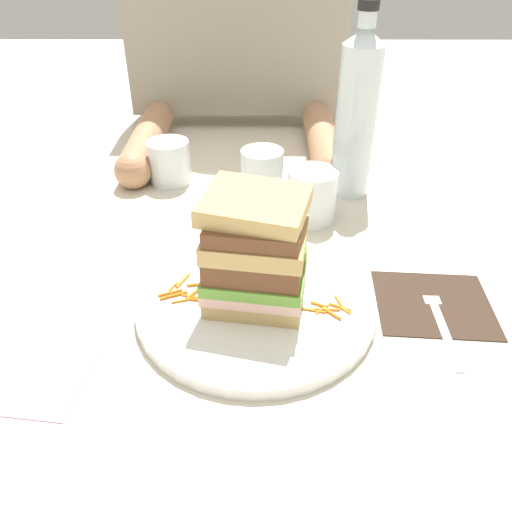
# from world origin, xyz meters

# --- Properties ---
(ground_plane) EXTENTS (3.00, 3.00, 0.00)m
(ground_plane) POSITION_xyz_m (0.00, 0.00, 0.00)
(ground_plane) COLOR beige
(main_plate) EXTENTS (0.28, 0.28, 0.01)m
(main_plate) POSITION_xyz_m (-0.01, -0.01, 0.01)
(main_plate) COLOR white
(main_plate) RESTS_ON ground_plane
(sandwich) EXTENTS (0.13, 0.12, 0.13)m
(sandwich) POSITION_xyz_m (-0.01, -0.01, 0.08)
(sandwich) COLOR tan
(sandwich) RESTS_ON main_plate
(carrot_shred_0) EXTENTS (0.01, 0.02, 0.00)m
(carrot_shred_0) POSITION_xyz_m (-0.11, 0.01, 0.02)
(carrot_shred_0) COLOR orange
(carrot_shred_0) RESTS_ON main_plate
(carrot_shred_1) EXTENTS (0.02, 0.01, 0.00)m
(carrot_shred_1) POSITION_xyz_m (-0.09, -0.01, 0.02)
(carrot_shred_1) COLOR orange
(carrot_shred_1) RESTS_ON main_plate
(carrot_shred_2) EXTENTS (0.02, 0.01, 0.00)m
(carrot_shred_2) POSITION_xyz_m (-0.08, -0.01, 0.02)
(carrot_shred_2) COLOR orange
(carrot_shred_2) RESTS_ON main_plate
(carrot_shred_3) EXTENTS (0.02, 0.03, 0.00)m
(carrot_shred_3) POSITION_xyz_m (-0.08, -0.00, 0.02)
(carrot_shred_3) COLOR orange
(carrot_shred_3) RESTS_ON main_plate
(carrot_shred_4) EXTENTS (0.01, 0.02, 0.00)m
(carrot_shred_4) POSITION_xyz_m (-0.07, 0.00, 0.02)
(carrot_shred_4) COLOR orange
(carrot_shred_4) RESTS_ON main_plate
(carrot_shred_5) EXTENTS (0.03, 0.01, 0.00)m
(carrot_shred_5) POSITION_xyz_m (-0.11, -0.00, 0.02)
(carrot_shred_5) COLOR orange
(carrot_shred_5) RESTS_ON main_plate
(carrot_shred_6) EXTENTS (0.02, 0.03, 0.00)m
(carrot_shred_6) POSITION_xyz_m (-0.10, 0.02, 0.02)
(carrot_shred_6) COLOR orange
(carrot_shred_6) RESTS_ON main_plate
(carrot_shred_7) EXTENTS (0.03, 0.01, 0.00)m
(carrot_shred_7) POSITION_xyz_m (-0.08, 0.02, 0.02)
(carrot_shred_7) COLOR orange
(carrot_shred_7) RESTS_ON main_plate
(carrot_shred_8) EXTENTS (0.03, 0.02, 0.00)m
(carrot_shred_8) POSITION_xyz_m (-0.11, -0.01, 0.02)
(carrot_shred_8) COLOR orange
(carrot_shred_8) RESTS_ON main_plate
(carrot_shred_9) EXTENTS (0.02, 0.01, 0.00)m
(carrot_shred_9) POSITION_xyz_m (-0.10, -0.01, 0.02)
(carrot_shred_9) COLOR orange
(carrot_shred_9) RESTS_ON main_plate
(carrot_shred_10) EXTENTS (0.02, 0.01, 0.00)m
(carrot_shred_10) POSITION_xyz_m (0.06, -0.02, 0.02)
(carrot_shred_10) COLOR orange
(carrot_shred_10) RESTS_ON main_plate
(carrot_shred_11) EXTENTS (0.02, 0.02, 0.00)m
(carrot_shred_11) POSITION_xyz_m (0.07, -0.03, 0.02)
(carrot_shred_11) COLOR orange
(carrot_shred_11) RESTS_ON main_plate
(carrot_shred_12) EXTENTS (0.03, 0.01, 0.00)m
(carrot_shred_12) POSITION_xyz_m (0.06, -0.03, 0.02)
(carrot_shred_12) COLOR orange
(carrot_shred_12) RESTS_ON main_plate
(carrot_shred_13) EXTENTS (0.03, 0.00, 0.00)m
(carrot_shred_13) POSITION_xyz_m (0.07, -0.03, 0.02)
(carrot_shred_13) COLOR orange
(carrot_shred_13) RESTS_ON main_plate
(carrot_shred_14) EXTENTS (0.01, 0.02, 0.00)m
(carrot_shred_14) POSITION_xyz_m (0.09, -0.02, 0.02)
(carrot_shred_14) COLOR orange
(carrot_shred_14) RESTS_ON main_plate
(carrot_shred_15) EXTENTS (0.02, 0.02, 0.00)m
(carrot_shred_15) POSITION_xyz_m (0.08, -0.04, 0.02)
(carrot_shred_15) COLOR orange
(carrot_shred_15) RESTS_ON main_plate
(carrot_shred_16) EXTENTS (0.01, 0.02, 0.00)m
(carrot_shred_16) POSITION_xyz_m (0.09, -0.03, 0.02)
(carrot_shred_16) COLOR orange
(carrot_shred_16) RESTS_ON main_plate
(carrot_shred_17) EXTENTS (0.02, 0.02, 0.00)m
(carrot_shred_17) POSITION_xyz_m (0.09, -0.03, 0.02)
(carrot_shred_17) COLOR orange
(carrot_shred_17) RESTS_ON main_plate
(napkin_dark) EXTENTS (0.15, 0.13, 0.00)m
(napkin_dark) POSITION_xyz_m (0.21, -0.00, 0.00)
(napkin_dark) COLOR #38281E
(napkin_dark) RESTS_ON ground_plane
(fork) EXTENTS (0.02, 0.17, 0.00)m
(fork) POSITION_xyz_m (0.21, -0.02, 0.00)
(fork) COLOR silver
(fork) RESTS_ON napkin_dark
(knife) EXTENTS (0.04, 0.20, 0.00)m
(knife) POSITION_xyz_m (-0.19, -0.01, 0.00)
(knife) COLOR silver
(knife) RESTS_ON ground_plane
(juice_glass) EXTENTS (0.07, 0.07, 0.08)m
(juice_glass) POSITION_xyz_m (0.07, 0.21, 0.04)
(juice_glass) COLOR white
(juice_glass) RESTS_ON ground_plane
(water_bottle) EXTENTS (0.06, 0.06, 0.29)m
(water_bottle) POSITION_xyz_m (0.15, 0.30, 0.13)
(water_bottle) COLOR silver
(water_bottle) RESTS_ON ground_plane
(empty_tumbler_0) EXTENTS (0.07, 0.07, 0.08)m
(empty_tumbler_0) POSITION_xyz_m (0.00, 0.28, 0.04)
(empty_tumbler_0) COLOR silver
(empty_tumbler_0) RESTS_ON ground_plane
(empty_tumbler_1) EXTENTS (0.07, 0.07, 0.07)m
(empty_tumbler_1) POSITION_xyz_m (-0.16, 0.33, 0.04)
(empty_tumbler_1) COLOR silver
(empty_tumbler_1) RESTS_ON ground_plane
(napkin_pink) EXTENTS (0.10, 0.10, 0.00)m
(napkin_pink) POSITION_xyz_m (-0.23, -0.13, 0.00)
(napkin_pink) COLOR pink
(napkin_pink) RESTS_ON ground_plane
(diner_across) EXTENTS (0.45, 0.47, 0.51)m
(diner_across) POSITION_xyz_m (-0.05, 0.63, 0.23)
(diner_across) COLOR tan
(diner_across) RESTS_ON ground_plane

